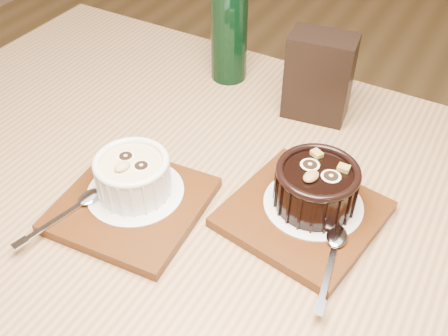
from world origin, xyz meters
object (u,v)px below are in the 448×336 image
object	(u,v)px
table	(224,257)
condiment_stand	(319,77)
tray_left	(132,205)
ramekin_white	(133,174)
tray_right	(303,214)
ramekin_dark	(316,185)
green_bottle	(229,30)

from	to	relation	value
table	condiment_stand	bearing A→B (deg)	86.03
tray_left	condiment_stand	size ratio (longest dim) A/B	1.29
ramekin_white	tray_right	distance (m)	0.23
ramekin_white	ramekin_dark	world-z (taller)	ramekin_dark
table	tray_left	xyz separation A→B (m)	(-0.11, -0.05, 0.10)
tray_right	ramekin_dark	size ratio (longest dim) A/B	1.69
tray_left	ramekin_dark	world-z (taller)	ramekin_dark
tray_left	condiment_stand	distance (m)	0.35
ramekin_white	green_bottle	world-z (taller)	green_bottle
ramekin_dark	green_bottle	size ratio (longest dim) A/B	0.46
table	condiment_stand	xyz separation A→B (m)	(0.02, 0.27, 0.16)
ramekin_dark	green_bottle	distance (m)	0.36
table	tray_right	bearing A→B (deg)	24.51
ramekin_white	green_bottle	distance (m)	0.34
tray_right	ramekin_dark	xyz separation A→B (m)	(0.01, 0.02, 0.04)
table	condiment_stand	world-z (taller)	condiment_stand
green_bottle	condiment_stand	bearing A→B (deg)	-10.22
green_bottle	tray_right	bearing A→B (deg)	-45.55
condiment_stand	tray_right	bearing A→B (deg)	-71.59
tray_left	tray_right	xyz separation A→B (m)	(0.20, 0.10, 0.00)
ramekin_white	condiment_stand	size ratio (longest dim) A/B	0.70
ramekin_white	green_bottle	size ratio (longest dim) A/B	0.42
table	ramekin_white	bearing A→B (deg)	-162.56
table	tray_left	size ratio (longest dim) A/B	6.70
tray_left	green_bottle	distance (m)	0.37
ramekin_dark	green_bottle	bearing A→B (deg)	150.65
tray_left	green_bottle	world-z (taller)	green_bottle
table	tray_right	world-z (taller)	tray_right
ramekin_white	ramekin_dark	size ratio (longest dim) A/B	0.92
tray_left	ramekin_white	distance (m)	0.04
tray_left	condiment_stand	bearing A→B (deg)	68.05
condiment_stand	green_bottle	size ratio (longest dim) A/B	0.60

